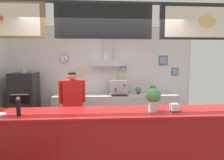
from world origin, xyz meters
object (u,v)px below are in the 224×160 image
espresso_machine (118,87)px  napkin_holder (174,108)px  shop_worker (73,106)px  basil_vase (153,99)px  pizza_oven (25,101)px  pepper_grinder (18,106)px  potted_oregano (153,89)px  potted_rosemary (138,90)px

espresso_machine → napkin_holder: 2.57m
shop_worker → basil_vase: bearing=122.2°
pizza_oven → shop_worker: 1.69m
espresso_machine → basil_vase: bearing=-83.6°
shop_worker → basil_vase: 2.00m
shop_worker → basil_vase: size_ratio=4.55×
basil_vase → pepper_grinder: basil_vase is taller
pizza_oven → pepper_grinder: (0.82, -2.43, 0.45)m
basil_vase → napkin_holder: (0.33, -0.00, -0.15)m
shop_worker → pepper_grinder: (-0.55, -1.46, 0.35)m
basil_vase → pepper_grinder: 1.96m
potted_oregano → basil_vase: (-0.72, -2.53, 0.25)m
napkin_holder → espresso_machine: bearing=103.8°
napkin_holder → pizza_oven: bearing=143.1°
potted_oregano → espresso_machine: bearing=-177.4°
basil_vase → potted_oregano: bearing=74.2°
potted_oregano → pizza_oven: bearing=-176.8°
pizza_oven → pepper_grinder: bearing=-71.4°
basil_vase → espresso_machine: bearing=96.4°
pizza_oven → napkin_holder: size_ratio=11.73×
basil_vase → pizza_oven: bearing=139.9°
espresso_machine → napkin_holder: (0.61, -2.49, 0.04)m
espresso_machine → pepper_grinder: (-1.68, -2.58, 0.12)m
espresso_machine → pepper_grinder: 3.08m
shop_worker → potted_oregano: size_ratio=6.79×
pepper_grinder → espresso_machine: bearing=57.0°
potted_rosemary → pizza_oven: bearing=-176.1°
pizza_oven → shop_worker: pizza_oven is taller
basil_vase → napkin_holder: size_ratio=2.55×
espresso_machine → basil_vase: (0.28, -2.49, 0.19)m
shop_worker → espresso_machine: bearing=-148.6°
shop_worker → potted_rosemary: size_ratio=8.28×
pepper_grinder → napkin_holder: 2.29m
espresso_machine → potted_rosemary: 0.59m
shop_worker → potted_oregano: shop_worker is taller
espresso_machine → basil_vase: size_ratio=1.35×
espresso_machine → pizza_oven: bearing=-176.5°
pizza_oven → napkin_holder: bearing=-36.9°
basil_vase → potted_rosemary: bearing=83.3°
espresso_machine → napkin_holder: size_ratio=3.44×
potted_rosemary → pepper_grinder: pepper_grinder is taller
pepper_grinder → pizza_oven: bearing=108.6°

